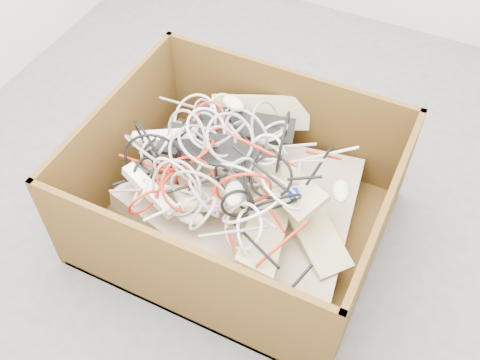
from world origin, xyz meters
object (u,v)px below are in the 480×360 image
at_px(cardboard_box, 234,206).
at_px(vga_plug, 294,194).
at_px(power_strip_right, 150,190).
at_px(power_strip_left, 165,137).

height_order(cardboard_box, vga_plug, cardboard_box).
xyz_separation_m(power_strip_right, vga_plug, (0.51, 0.23, -0.00)).
bearing_deg(power_strip_left, cardboard_box, -22.89).
bearing_deg(vga_plug, cardboard_box, -130.69).
relative_size(cardboard_box, power_strip_right, 4.27).
xyz_separation_m(cardboard_box, vga_plug, (0.25, 0.01, 0.21)).
distance_m(cardboard_box, vga_plug, 0.33).
bearing_deg(vga_plug, power_strip_right, -109.40).
distance_m(power_strip_left, vga_plug, 0.60).
height_order(power_strip_right, vga_plug, power_strip_right).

